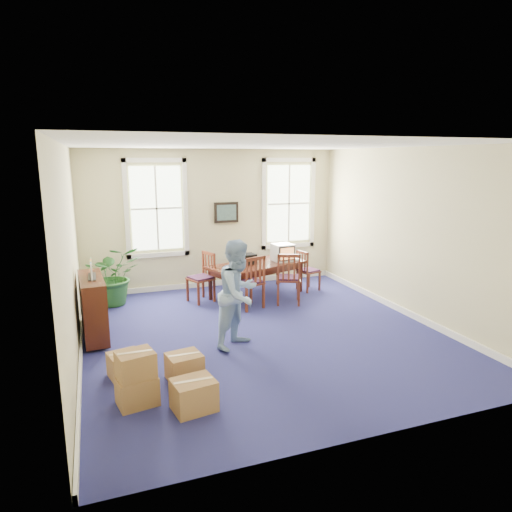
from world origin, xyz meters
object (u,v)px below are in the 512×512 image
object	(u,v)px
credenza	(93,309)
potted_plant	(113,275)
conference_table	(257,279)
crt_tv	(283,252)
cardboard_boxes	(150,371)
chair_near_left	(249,282)
man	(239,294)

from	to	relation	value
credenza	potted_plant	distance (m)	1.84
conference_table	credenza	size ratio (longest dim) A/B	1.65
crt_tv	cardboard_boxes	size ratio (longest dim) A/B	0.37
crt_tv	chair_near_left	bearing A→B (deg)	-149.30
crt_tv	credenza	distance (m)	4.31
potted_plant	cardboard_boxes	distance (m)	4.16
conference_table	cardboard_boxes	xyz separation A→B (m)	(-2.78, -3.71, -0.00)
man	cardboard_boxes	bearing A→B (deg)	-178.61
conference_table	man	distance (m)	2.82
conference_table	credenza	world-z (taller)	credenza
crt_tv	cardboard_boxes	bearing A→B (deg)	-137.53
conference_table	credenza	xyz separation A→B (m)	(-3.42, -1.35, 0.15)
man	cardboard_boxes	xyz separation A→B (m)	(-1.56, -1.21, -0.51)
cardboard_boxes	crt_tv	bearing A→B (deg)	47.80
man	credenza	size ratio (longest dim) A/B	1.35
chair_near_left	credenza	bearing A→B (deg)	-5.59
potted_plant	chair_near_left	bearing A→B (deg)	-24.42
chair_near_left	conference_table	bearing A→B (deg)	-138.37
crt_tv	chair_near_left	distance (m)	1.38
conference_table	credenza	distance (m)	3.68
chair_near_left	potted_plant	size ratio (longest dim) A/B	0.88
crt_tv	credenza	world-z (taller)	crt_tv
potted_plant	cardboard_boxes	bearing A→B (deg)	-86.88
chair_near_left	crt_tv	bearing A→B (deg)	-161.38
conference_table	potted_plant	world-z (taller)	potted_plant
man	cardboard_boxes	distance (m)	2.04
man	conference_table	bearing A→B (deg)	27.72
crt_tv	man	size ratio (longest dim) A/B	0.26
man	credenza	bearing A→B (deg)	116.24
cardboard_boxes	chair_near_left	bearing A→B (deg)	51.89
conference_table	man	xyz separation A→B (m)	(-1.21, -2.50, 0.51)
credenza	cardboard_boxes	world-z (taller)	credenza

